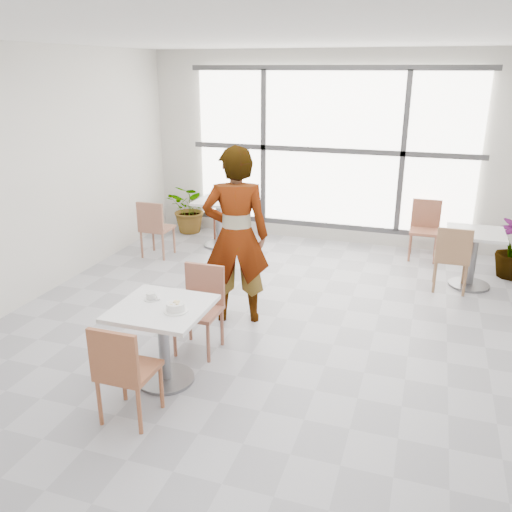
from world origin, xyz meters
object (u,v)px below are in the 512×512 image
(chair_far, at_px, (201,302))
(bg_table_left, at_px, (219,216))
(main_table, at_px, (163,329))
(bg_chair_right_far, at_px, (425,225))
(bg_chair_left_near, at_px, (154,225))
(bg_chair_left_far, at_px, (230,209))
(person, at_px, (236,236))
(bg_table_right, at_px, (474,251))
(bg_chair_right_near, at_px, (452,255))
(plant_left, at_px, (191,208))
(oatmeal_bowl, at_px, (176,307))
(chair_near, at_px, (123,368))
(coffee_cup, at_px, (151,297))

(chair_far, bearing_deg, bg_table_left, 108.96)
(main_table, height_order, bg_chair_right_far, bg_chair_right_far)
(main_table, xyz_separation_m, chair_far, (0.07, 0.68, -0.02))
(main_table, bearing_deg, bg_chair_left_near, 119.86)
(bg_chair_left_near, distance_m, bg_chair_left_far, 1.47)
(person, xyz_separation_m, bg_table_right, (2.57, 1.87, -0.50))
(bg_table_left, height_order, bg_chair_right_near, bg_chair_right_near)
(bg_table_left, relative_size, bg_chair_left_near, 0.86)
(main_table, bearing_deg, plant_left, 111.90)
(oatmeal_bowl, bearing_deg, bg_table_right, 52.17)
(oatmeal_bowl, relative_size, bg_chair_left_far, 0.24)
(bg_chair_right_near, bearing_deg, bg_chair_left_near, 0.08)
(chair_near, bearing_deg, coffee_cup, -79.47)
(bg_table_left, xyz_separation_m, bg_table_right, (3.77, -0.55, 0.00))
(chair_near, relative_size, bg_chair_right_near, 1.00)
(oatmeal_bowl, relative_size, bg_table_right, 0.28)
(person, relative_size, bg_chair_left_near, 2.27)
(person, distance_m, plant_left, 3.55)
(main_table, height_order, bg_chair_left_far, bg_chair_left_far)
(main_table, distance_m, person, 1.49)
(chair_near, relative_size, plant_left, 1.02)
(coffee_cup, bearing_deg, oatmeal_bowl, -24.94)
(main_table, xyz_separation_m, bg_table_left, (-1.01, 3.83, -0.04))
(chair_far, bearing_deg, coffee_cup, -110.48)
(main_table, bearing_deg, bg_chair_right_far, 63.56)
(person, bearing_deg, bg_table_left, -82.67)
(bg_chair_right_far, relative_size, plant_left, 1.02)
(bg_table_left, height_order, bg_table_right, same)
(oatmeal_bowl, height_order, bg_chair_left_near, bg_chair_left_near)
(person, xyz_separation_m, bg_table_left, (-1.19, 2.42, -0.50))
(chair_near, xyz_separation_m, bg_chair_left_near, (-1.70, 3.63, 0.00))
(chair_near, xyz_separation_m, coffee_cup, (-0.14, 0.74, 0.28))
(chair_far, height_order, coffee_cup, chair_far)
(bg_table_right, height_order, bg_chair_right_near, bg_chair_right_near)
(bg_chair_right_far, xyz_separation_m, plant_left, (-3.87, 0.07, -0.07))
(bg_table_right, relative_size, bg_chair_right_near, 0.86)
(chair_near, height_order, bg_table_right, chair_near)
(main_table, xyz_separation_m, bg_table_right, (2.75, 3.28, -0.04))
(bg_table_right, bearing_deg, bg_chair_left_far, 165.19)
(oatmeal_bowl, bearing_deg, person, 89.53)
(bg_chair_left_near, xyz_separation_m, plant_left, (-0.03, 1.35, -0.07))
(bg_chair_right_near, bearing_deg, chair_near, 55.47)
(person, height_order, bg_chair_left_near, person)
(oatmeal_bowl, height_order, plant_left, plant_left)
(main_table, distance_m, chair_near, 0.64)
(chair_far, relative_size, bg_table_right, 1.16)
(oatmeal_bowl, distance_m, bg_chair_left_far, 4.48)
(main_table, height_order, bg_table_left, same)
(chair_far, distance_m, bg_chair_left_near, 2.91)
(bg_chair_right_near, bearing_deg, main_table, 50.29)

